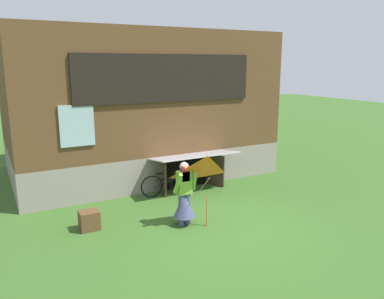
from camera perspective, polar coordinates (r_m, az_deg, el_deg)
ground_plane at (r=9.46m, az=4.43°, el=-11.04°), size 60.00×60.00×0.00m
log_house at (r=13.88m, az=-8.38°, el=6.78°), size 8.48×6.55×4.81m
person at (r=9.18m, az=-1.14°, el=-7.36°), size 0.61×0.52×1.56m
kite at (r=8.63m, az=2.36°, el=-3.97°), size 1.13×1.09×1.69m
bicycle_black at (r=11.32m, az=-3.87°, el=-5.13°), size 1.55×0.16×0.71m
wooden_crate at (r=9.41m, az=-14.99°, el=-10.12°), size 0.45×0.38×0.45m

